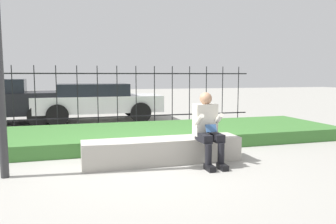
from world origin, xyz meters
The scene contains 6 objects.
ground_plane centered at (0.00, 0.00, 0.00)m, with size 60.00×60.00×0.00m, color #9E9B93.
stone_bench centered at (0.29, 0.00, 0.19)m, with size 2.73×0.56×0.42m.
person_seated_reader centered at (0.99, -0.31, 0.66)m, with size 0.42×0.73×1.22m.
grass_berm centered at (0.00, 1.96, 0.14)m, with size 9.99×2.52×0.27m.
iron_fence centered at (0.00, 3.76, 0.92)m, with size 7.99×0.03×1.77m.
car_parked_center centered at (-0.43, 5.63, 0.68)m, with size 4.05×1.87×1.23m.
Camera 1 is at (-1.15, -5.36, 1.51)m, focal length 35.00 mm.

